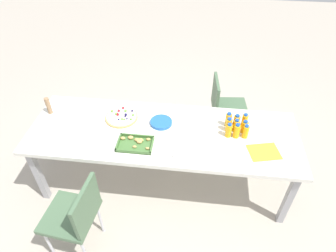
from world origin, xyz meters
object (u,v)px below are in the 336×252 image
at_px(snack_tray, 136,143).
at_px(cardboard_tube, 48,106).
at_px(juice_bottle_4, 236,126).
at_px(juice_bottle_8, 229,130).
at_px(party_table, 163,136).
at_px(juice_bottle_2, 228,120).
at_px(paper_folder, 264,152).
at_px(juice_bottle_0, 245,121).
at_px(chair_near_left, 224,105).
at_px(plate_stack, 161,122).
at_px(napkin_stack, 183,151).
at_px(juice_bottle_6, 246,132).
at_px(fruit_pizza, 122,117).
at_px(juice_bottle_7, 237,131).
at_px(chair_far_right, 76,214).
at_px(juice_bottle_5, 229,125).
at_px(juice_bottle_3, 245,127).
at_px(juice_bottle_1, 237,121).

height_order(snack_tray, cardboard_tube, cardboard_tube).
height_order(juice_bottle_4, juice_bottle_8, juice_bottle_8).
bearing_deg(party_table, juice_bottle_2, -165.20).
bearing_deg(juice_bottle_2, paper_folder, 133.73).
bearing_deg(juice_bottle_0, chair_near_left, -77.30).
xyz_separation_m(party_table, juice_bottle_0, (-0.75, -0.16, 0.13)).
height_order(chair_near_left, juice_bottle_0, juice_bottle_0).
distance_m(juice_bottle_0, plate_stack, 0.78).
distance_m(snack_tray, plate_stack, 0.36).
height_order(party_table, napkin_stack, napkin_stack).
bearing_deg(chair_near_left, juice_bottle_6, 4.76).
bearing_deg(juice_bottle_4, party_table, 7.60).
height_order(juice_bottle_6, fruit_pizza, juice_bottle_6).
distance_m(juice_bottle_4, juice_bottle_7, 0.08).
bearing_deg(juice_bottle_6, chair_near_left, -79.76).
xyz_separation_m(chair_far_right, juice_bottle_5, (-1.19, -0.89, 0.29)).
bearing_deg(juice_bottle_3, juice_bottle_4, -4.38).
bearing_deg(juice_bottle_8, cardboard_tube, -4.26).
height_order(juice_bottle_0, fruit_pizza, juice_bottle_0).
height_order(chair_far_right, juice_bottle_3, juice_bottle_3).
height_order(snack_tray, paper_folder, snack_tray).
height_order(juice_bottle_1, juice_bottle_8, juice_bottle_8).
xyz_separation_m(juice_bottle_7, juice_bottle_8, (0.07, -0.00, -0.00)).
xyz_separation_m(juice_bottle_1, paper_folder, (-0.23, 0.32, -0.06)).
relative_size(fruit_pizza, snack_tray, 1.01).
bearing_deg(juice_bottle_2, plate_stack, 4.38).
xyz_separation_m(juice_bottle_3, juice_bottle_8, (0.15, 0.07, 0.01)).
relative_size(napkin_stack, cardboard_tube, 0.84).
bearing_deg(juice_bottle_5, juice_bottle_2, -88.95).
relative_size(juice_bottle_4, cardboard_tube, 0.76).
distance_m(juice_bottle_2, cardboard_tube, 1.75).
bearing_deg(juice_bottle_4, plate_stack, -1.69).
height_order(juice_bottle_2, plate_stack, juice_bottle_2).
relative_size(chair_far_right, juice_bottle_5, 5.65).
distance_m(juice_bottle_1, fruit_pizza, 1.10).
bearing_deg(juice_bottle_4, juice_bottle_0, -137.22).
xyz_separation_m(fruit_pizza, plate_stack, (-0.40, 0.04, 0.00)).
distance_m(juice_bottle_1, paper_folder, 0.39).
relative_size(juice_bottle_4, fruit_pizza, 0.43).
height_order(fruit_pizza, plate_stack, fruit_pizza).
xyz_separation_m(party_table, cardboard_tube, (1.15, -0.14, 0.15)).
bearing_deg(chair_far_right, juice_bottle_8, -49.36).
distance_m(chair_near_left, cardboard_tube, 1.90).
bearing_deg(juice_bottle_5, juice_bottle_3, 178.97).
bearing_deg(cardboard_tube, chair_far_right, 120.50).
height_order(chair_near_left, juice_bottle_6, juice_bottle_6).
bearing_deg(juice_bottle_3, plate_stack, -1.95).
relative_size(snack_tray, napkin_stack, 2.08).
height_order(party_table, juice_bottle_8, juice_bottle_8).
bearing_deg(party_table, juice_bottle_5, -171.86).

